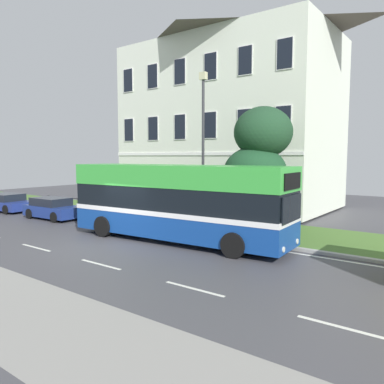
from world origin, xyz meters
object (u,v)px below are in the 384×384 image
object	(u,v)px
street_lamp_post	(203,141)
litter_bin	(101,206)
georgian_townhouse	(230,115)
evergreen_tree	(257,180)
single_decker_bus	(177,202)
parked_hatchback_00	(7,203)
parked_hatchback_01	(53,208)

from	to	relation	value
street_lamp_post	litter_bin	distance (m)	8.06
georgian_townhouse	evergreen_tree	xyz separation A→B (m)	(5.89, -7.16, -4.19)
single_decker_bus	street_lamp_post	xyz separation A→B (m)	(-0.70, 2.99, 2.74)
street_lamp_post	evergreen_tree	bearing A→B (deg)	27.86
evergreen_tree	single_decker_bus	distance (m)	4.64
georgian_townhouse	parked_hatchback_00	distance (m)	16.72
evergreen_tree	parked_hatchback_01	world-z (taller)	evergreen_tree
parked_hatchback_00	single_decker_bus	bearing A→B (deg)	-4.52
georgian_townhouse	evergreen_tree	world-z (taller)	georgian_townhouse
georgian_townhouse	parked_hatchback_00	world-z (taller)	georgian_townhouse
single_decker_bus	parked_hatchback_01	world-z (taller)	single_decker_bus
single_decker_bus	evergreen_tree	bearing A→B (deg)	64.90
single_decker_bus	litter_bin	world-z (taller)	single_decker_bus
parked_hatchback_01	street_lamp_post	distance (m)	10.18
georgian_townhouse	parked_hatchback_01	bearing A→B (deg)	-116.17
georgian_townhouse	litter_bin	distance (m)	11.51
evergreen_tree	street_lamp_post	bearing A→B (deg)	-152.14
parked_hatchback_01	street_lamp_post	xyz separation A→B (m)	(9.00, 2.77, 3.88)
single_decker_bus	litter_bin	distance (m)	8.16
evergreen_tree	litter_bin	size ratio (longest dim) A/B	5.58
parked_hatchback_01	street_lamp_post	world-z (taller)	street_lamp_post
evergreen_tree	parked_hatchback_00	xyz separation A→B (m)	(-16.66, -4.07, -1.94)
georgian_townhouse	evergreen_tree	distance (m)	10.17
single_decker_bus	parked_hatchback_00	xyz separation A→B (m)	(-14.96, 0.18, -1.16)
parked_hatchback_01	single_decker_bus	bearing A→B (deg)	-3.34
evergreen_tree	litter_bin	bearing A→B (deg)	-168.18
evergreen_tree	single_decker_bus	size ratio (longest dim) A/B	0.61
evergreen_tree	litter_bin	xyz separation A→B (m)	(-9.46, -1.98, -1.84)
parked_hatchback_01	litter_bin	distance (m)	2.82
georgian_townhouse	litter_bin	world-z (taller)	georgian_townhouse
parked_hatchback_01	georgian_townhouse	bearing A→B (deg)	61.80
georgian_townhouse	evergreen_tree	size ratio (longest dim) A/B	2.34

